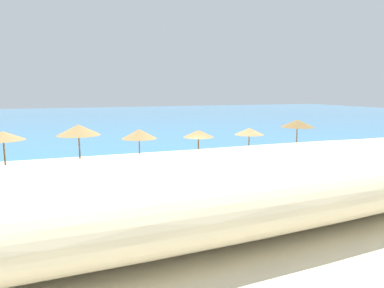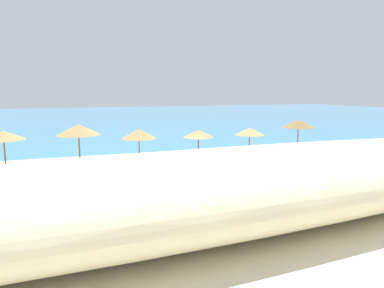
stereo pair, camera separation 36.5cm
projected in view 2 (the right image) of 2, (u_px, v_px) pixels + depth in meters
name	position (u px, v px, depth m)	size (l,w,h in m)	color
ground_plane	(189.00, 173.00, 21.46)	(160.00, 160.00, 0.00)	beige
sea_water	(107.00, 117.00, 65.73)	(160.00, 79.38, 0.01)	teal
dune_ridge	(209.00, 190.00, 12.80)	(50.80, 6.86, 2.83)	beige
beach_umbrella_0	(3.00, 135.00, 19.66)	(2.33, 2.33, 2.77)	brown
beach_umbrella_1	(78.00, 130.00, 21.16)	(2.62, 2.62, 3.00)	brown
beach_umbrella_2	(139.00, 134.00, 22.34)	(2.24, 2.24, 2.58)	brown
beach_umbrella_3	(198.00, 134.00, 23.65)	(2.09, 2.09, 2.37)	brown
beach_umbrella_4	(250.00, 131.00, 24.85)	(2.09, 2.09, 2.38)	brown
beach_umbrella_5	(298.00, 124.00, 26.37)	(2.51, 2.51, 2.83)	brown
lounge_chair_1	(266.00, 157.00, 24.61)	(1.57, 0.71, 0.99)	red
lounge_chair_2	(85.00, 169.00, 20.56)	(1.33, 0.66, 1.08)	white
lounge_chair_3	(160.00, 166.00, 21.61)	(1.39, 0.82, 1.01)	white
lounge_chair_4	(308.00, 153.00, 25.52)	(1.50, 1.01, 1.08)	orange
beach_ball	(81.00, 182.00, 18.71)	(0.36, 0.36, 0.36)	green
cooler_box	(246.00, 177.00, 19.82)	(0.43, 0.38, 0.31)	white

